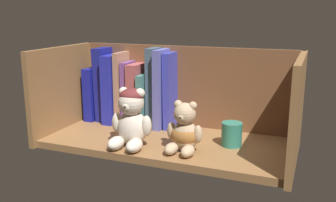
{
  "coord_description": "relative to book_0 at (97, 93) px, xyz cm",
  "views": [
    {
      "loc": [
        38.06,
        -93.58,
        37.55
      ],
      "look_at": [
        0.46,
        0.0,
        13.21
      ],
      "focal_mm": 40.61,
      "sensor_mm": 36.0,
      "label": 1
    }
  ],
  "objects": [
    {
      "name": "pillar_candle",
      "position": [
        48.1,
        -10.45,
        -5.38
      ],
      "size": [
        5.46,
        5.46,
        6.4
      ],
      "primitive_type": "cylinder",
      "color": "#2D7A66",
      "rests_on": "shelf_board"
    },
    {
      "name": "teddy_bear_larger",
      "position": [
        23.37,
        -20.59,
        -1.1
      ],
      "size": [
        11.45,
        11.58,
        15.78
      ],
      "color": "beige",
      "rests_on": "shelf_board"
    },
    {
      "name": "book_5",
      "position": [
        15.69,
        0.0,
        1.05
      ],
      "size": [
        3.4,
        12.16,
        19.27
      ],
      "primitive_type": "cube",
      "color": "#A84F4F",
      "rests_on": "shelf_board"
    },
    {
      "name": "book_0",
      "position": [
        0.0,
        0.0,
        0.0
      ],
      "size": [
        3.18,
        12.41,
        17.16
      ],
      "primitive_type": "cube",
      "color": "navy",
      "rests_on": "shelf_board"
    },
    {
      "name": "book_8",
      "position": [
        24.32,
        0.0,
        3.46
      ],
      "size": [
        2.29,
        13.3,
        24.08
      ],
      "primitive_type": "cube",
      "color": "#5C5FB3",
      "rests_on": "shelf_board"
    },
    {
      "name": "teddy_bear_smaller",
      "position": [
        37.7,
        -18.9,
        -3.39
      ],
      "size": [
        9.62,
        10.03,
        13.21
      ],
      "color": "tan",
      "rests_on": "shelf_board"
    },
    {
      "name": "book_1",
      "position": [
        3.77,
        0.0,
        3.28
      ],
      "size": [
        4.17,
        10.5,
        23.8
      ],
      "primitive_type": "cube",
      "rotation": [
        0.0,
        -0.03,
        0.0
      ],
      "color": "navy",
      "rests_on": "shelf_board"
    },
    {
      "name": "book_2",
      "position": [
        7.65,
        0.0,
        2.32
      ],
      "size": [
        3.41,
        14.86,
        21.8
      ],
      "primitive_type": "cube",
      "color": "#2026A7",
      "rests_on": "shelf_board"
    },
    {
      "name": "shelf_board",
      "position": [
        30.16,
        -12.51,
        -9.58
      ],
      "size": [
        66.49,
        29.1,
        2.0
      ],
      "primitive_type": "cube",
      "color": "olive",
      "rests_on": "ground"
    },
    {
      "name": "book_6",
      "position": [
        18.62,
        0.0,
        -0.41
      ],
      "size": [
        1.85,
        13.97,
        16.37
      ],
      "primitive_type": "cube",
      "rotation": [
        0.0,
        0.01,
        0.0
      ],
      "color": "#478079",
      "rests_on": "shelf_board"
    },
    {
      "name": "book_3",
      "position": [
        10.58,
        0.0,
        2.75
      ],
      "size": [
        1.64,
        12.42,
        22.66
      ],
      "primitive_type": "cube",
      "color": "tan",
      "rests_on": "shelf_board"
    },
    {
      "name": "book_7",
      "position": [
        21.31,
        0.0,
        3.58
      ],
      "size": [
        2.92,
        9.09,
        24.32
      ],
      "primitive_type": "cube",
      "color": "#43586C",
      "rests_on": "shelf_board"
    },
    {
      "name": "shelf_back_panel",
      "position": [
        30.16,
        2.64,
        2.83
      ],
      "size": [
        68.89,
        1.2,
        26.83
      ],
      "primitive_type": "cube",
      "color": "brown",
      "rests_on": "ground"
    },
    {
      "name": "book_4",
      "position": [
        12.7,
        0.0,
        1.29
      ],
      "size": [
        1.78,
        11.0,
        19.75
      ],
      "primitive_type": "cube",
      "color": "#74448B",
      "rests_on": "shelf_board"
    },
    {
      "name": "shelf_side_panel_left",
      "position": [
        -3.89,
        -12.51,
        2.83
      ],
      "size": [
        1.6,
        31.5,
        26.83
      ],
      "primitive_type": "cube",
      "color": "olive",
      "rests_on": "ground"
    },
    {
      "name": "book_9",
      "position": [
        26.93,
        0.0,
        2.98
      ],
      "size": [
        2.51,
        10.65,
        23.16
      ],
      "primitive_type": "cube",
      "rotation": [
        0.0,
        -0.02,
        0.0
      ],
      "color": "#373CB0",
      "rests_on": "shelf_board"
    },
    {
      "name": "shelf_side_panel_right",
      "position": [
        64.2,
        -12.51,
        2.83
      ],
      "size": [
        1.6,
        31.5,
        26.83
      ],
      "primitive_type": "cube",
      "color": "olive",
      "rests_on": "ground"
    }
  ]
}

